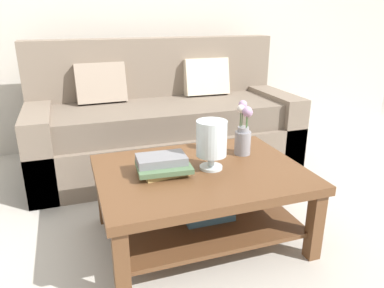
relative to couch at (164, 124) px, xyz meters
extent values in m
plane|color=#B7B2A8|center=(-0.07, -0.92, -0.36)|extent=(10.00, 10.00, 0.00)
cube|color=beige|center=(-0.07, 0.73, 0.99)|extent=(6.40, 0.12, 2.70)
cube|color=#7A6B5B|center=(0.00, -0.07, -0.18)|extent=(2.18, 0.90, 0.36)
cube|color=#6E6052|center=(0.00, -0.10, 0.10)|extent=(1.94, 0.74, 0.20)
cube|color=#7A6B5B|center=(0.00, 0.28, 0.35)|extent=(2.18, 0.20, 0.70)
cube|color=#7A6B5B|center=(-0.99, -0.07, -0.06)|extent=(0.20, 0.90, 0.60)
cube|color=#7A6B5B|center=(0.99, -0.07, -0.06)|extent=(0.20, 0.90, 0.60)
cube|color=gray|center=(-0.49, 0.14, 0.36)|extent=(0.41, 0.20, 0.34)
cube|color=beige|center=(0.44, 0.14, 0.36)|extent=(0.40, 0.19, 0.34)
cube|color=brown|center=(-0.10, -1.18, 0.05)|extent=(1.13, 0.85, 0.05)
cube|color=brown|center=(-0.61, -1.55, -0.17)|extent=(0.07, 0.07, 0.39)
cube|color=brown|center=(0.41, -1.55, -0.17)|extent=(0.07, 0.07, 0.39)
cube|color=brown|center=(-0.61, -0.81, -0.17)|extent=(0.07, 0.07, 0.39)
cube|color=brown|center=(0.41, -0.81, -0.17)|extent=(0.07, 0.07, 0.39)
cube|color=brown|center=(-0.10, -1.18, -0.22)|extent=(1.01, 0.73, 0.02)
cube|color=#3D6075|center=(-0.07, -1.20, -0.19)|extent=(0.28, 0.20, 0.04)
cube|color=tan|center=(-0.31, -1.14, 0.09)|extent=(0.26, 0.22, 0.03)
cube|color=#51704C|center=(-0.31, -1.17, 0.12)|extent=(0.30, 0.24, 0.03)
cube|color=slate|center=(-0.32, -1.14, 0.15)|extent=(0.27, 0.17, 0.04)
cylinder|color=silver|center=(-0.04, -1.18, 0.09)|extent=(0.13, 0.13, 0.02)
cylinder|color=silver|center=(-0.04, -1.18, 0.13)|extent=(0.04, 0.04, 0.07)
cylinder|color=silver|center=(-0.04, -1.18, 0.26)|extent=(0.17, 0.17, 0.20)
sphere|color=#51704C|center=(-0.07, -1.18, 0.21)|extent=(0.04, 0.04, 0.04)
sphere|color=#3D6075|center=(-0.02, -1.17, 0.21)|extent=(0.04, 0.04, 0.04)
cylinder|color=gray|center=(0.22, -1.04, 0.15)|extent=(0.10, 0.10, 0.14)
cylinder|color=gray|center=(0.22, -1.04, 0.24)|extent=(0.07, 0.07, 0.03)
cylinder|color=#426638|center=(0.24, -1.04, 0.29)|extent=(0.01, 0.01, 0.07)
sphere|color=#B28CB7|center=(0.24, -1.04, 0.34)|extent=(0.06, 0.06, 0.06)
cylinder|color=#426638|center=(0.22, -1.01, 0.31)|extent=(0.01, 0.01, 0.12)
sphere|color=#B28CB7|center=(0.22, -1.01, 0.39)|extent=(0.05, 0.05, 0.05)
cylinder|color=#426638|center=(0.20, -1.04, 0.30)|extent=(0.01, 0.01, 0.10)
sphere|color=silver|center=(0.20, -1.04, 0.37)|extent=(0.05, 0.05, 0.05)
cylinder|color=#426638|center=(0.23, -1.06, 0.29)|extent=(0.01, 0.01, 0.08)
sphere|color=#B28CB7|center=(0.23, -1.06, 0.35)|extent=(0.06, 0.06, 0.06)
camera|label=1|loc=(-0.76, -2.92, 0.90)|focal=34.10mm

